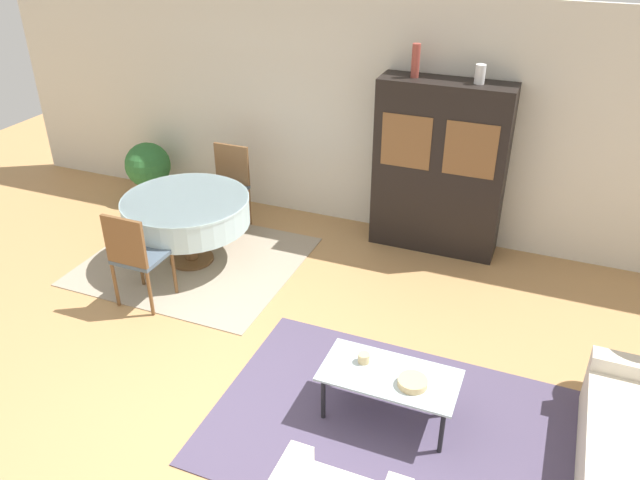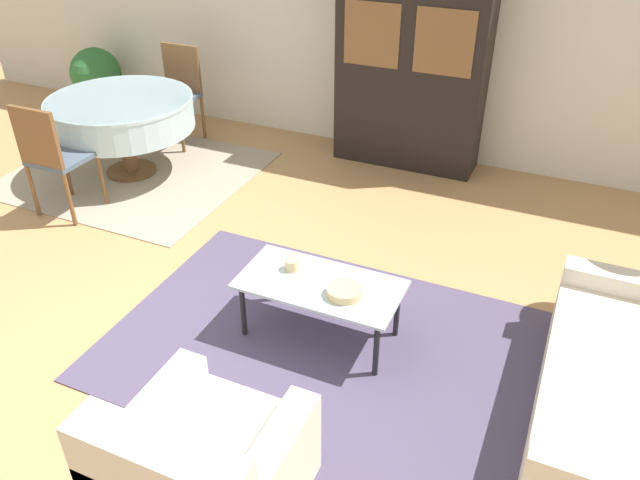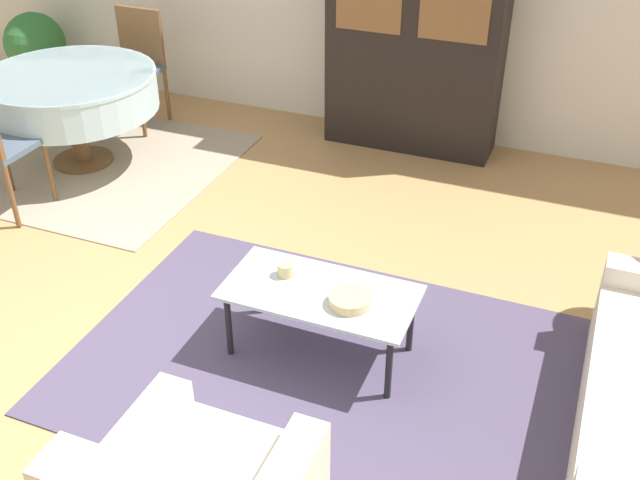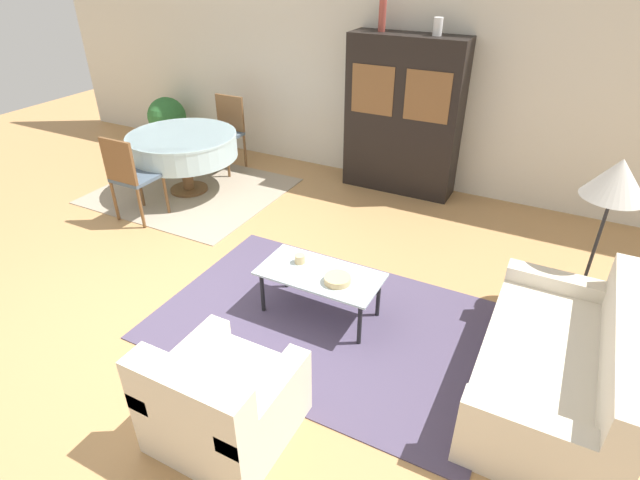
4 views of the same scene
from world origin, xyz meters
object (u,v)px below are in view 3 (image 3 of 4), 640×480
Objects in this scene: dining_table at (71,92)px; potted_plant at (36,46)px; coffee_table at (320,297)px; bowl at (350,300)px; cup at (286,270)px; dining_chair_far at (136,60)px; display_cabinet at (416,34)px.

potted_plant is (-1.36, 1.18, -0.16)m from dining_table.
coffee_table is 0.21m from bowl.
coffee_table is 11.30× the size of cup.
coffee_table is 0.25m from cup.
cup is at bearing -33.91° from potted_plant.
bowl is 5.01m from potted_plant.
coffee_table is at bearing -33.02° from potted_plant.
potted_plant is (-3.82, 2.57, -0.01)m from cup.
cup reaches higher than coffee_table.
cup is 0.42× the size of bowl.
dining_table is 0.90m from dining_chair_far.
cup is 4.60m from potted_plant.
bowl is (2.87, -2.40, -0.13)m from dining_chair_far.
dining_chair_far is at bearing -168.95° from display_cabinet.
display_cabinet is 2.46m from dining_chair_far.
dining_chair_far is at bearing 137.14° from cup.
potted_plant is at bearing 147.64° from bowl.
bowl is at bearing -15.43° from cup.
dining_table is at bearing -40.95° from potted_plant.
bowl is at bearing -32.36° from potted_plant.
display_cabinet is at bearing 29.70° from dining_table.
dining_table is 14.73× the size of cup.
cup reaches higher than bowl.
coffee_table is 1.33× the size of potted_plant.
cup is at bearing 137.14° from dining_chair_far.
bowl is at bearing -27.61° from dining_table.
dining_chair_far reaches higher than cup.
dining_table is at bearing 90.00° from dining_chair_far.
potted_plant is at bearing 146.09° from cup.
bowl is at bearing -15.58° from coffee_table.
dining_table is 1.74× the size of potted_plant.
dining_table is 1.35× the size of dining_chair_far.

